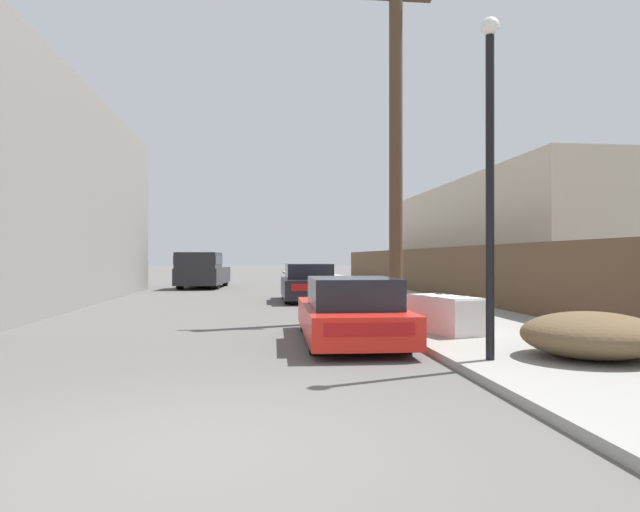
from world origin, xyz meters
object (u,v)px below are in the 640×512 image
(car_parked_mid, at_px, (308,284))
(brush_pile, at_px, (591,335))
(discarded_fridge, at_px, (445,314))
(street_lamp, at_px, (490,161))
(parked_sports_car_red, at_px, (350,312))
(utility_pole, at_px, (396,135))
(pickup_truck, at_px, (202,270))

(car_parked_mid, relative_size, brush_pile, 2.09)
(discarded_fridge, relative_size, street_lamp, 0.37)
(brush_pile, bearing_deg, parked_sports_car_red, 138.67)
(parked_sports_car_red, bearing_deg, utility_pole, 65.82)
(car_parked_mid, relative_size, street_lamp, 0.85)
(discarded_fridge, relative_size, brush_pile, 0.92)
(car_parked_mid, bearing_deg, street_lamp, -82.84)
(utility_pole, bearing_deg, discarded_fridge, -88.08)
(discarded_fridge, xyz_separation_m, brush_pile, (1.17, -2.92, -0.02))
(parked_sports_car_red, distance_m, street_lamp, 3.88)
(street_lamp, bearing_deg, utility_pole, 88.01)
(utility_pole, bearing_deg, street_lamp, -91.99)
(car_parked_mid, bearing_deg, parked_sports_car_red, -90.03)
(street_lamp, distance_m, brush_pile, 2.88)
(discarded_fridge, distance_m, car_parked_mid, 9.75)
(discarded_fridge, distance_m, parked_sports_car_red, 1.89)
(pickup_truck, height_order, utility_pole, utility_pole)
(parked_sports_car_red, distance_m, car_parked_mid, 9.83)
(brush_pile, bearing_deg, pickup_truck, 108.98)
(parked_sports_car_red, bearing_deg, street_lamp, -58.20)
(parked_sports_car_red, height_order, car_parked_mid, car_parked_mid)
(discarded_fridge, bearing_deg, brush_pile, -83.26)
(discarded_fridge, relative_size, utility_pole, 0.20)
(car_parked_mid, bearing_deg, discarded_fridge, -78.96)
(discarded_fridge, bearing_deg, parked_sports_car_red, 172.19)
(car_parked_mid, height_order, brush_pile, car_parked_mid)
(discarded_fridge, height_order, pickup_truck, pickup_truck)
(car_parked_mid, distance_m, pickup_truck, 10.35)
(street_lamp, bearing_deg, pickup_truck, 105.39)
(discarded_fridge, height_order, brush_pile, discarded_fridge)
(parked_sports_car_red, distance_m, utility_pole, 5.73)
(parked_sports_car_red, xyz_separation_m, street_lamp, (1.54, -2.66, 2.36))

